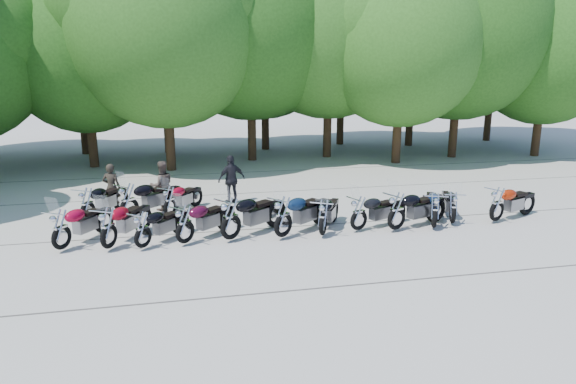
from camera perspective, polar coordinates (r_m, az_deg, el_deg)
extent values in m
plane|color=#9F9A90|center=(14.33, 1.24, -5.69)|extent=(90.00, 90.00, 0.00)
cylinder|color=#3A2614|center=(26.51, -20.98, 6.15)|extent=(0.44, 0.44, 3.31)
sphere|color=#286319|center=(26.33, -21.69, 14.06)|extent=(7.31, 7.31, 7.31)
cylinder|color=#3A2614|center=(24.56, -13.05, 6.90)|extent=(0.44, 0.44, 3.93)
sphere|color=#357721|center=(24.44, -13.63, 17.09)|extent=(8.70, 8.70, 8.70)
cylinder|color=#3A2614|center=(26.63, -4.06, 7.95)|extent=(0.44, 0.44, 4.13)
sphere|color=#286319|center=(26.55, -4.23, 17.82)|extent=(9.13, 9.13, 9.13)
cylinder|color=#3A2614|center=(27.59, 4.41, 8.11)|extent=(0.44, 0.44, 4.09)
sphere|color=#357721|center=(27.51, 4.59, 17.55)|extent=(9.04, 9.04, 9.04)
cylinder|color=#3A2614|center=(26.39, 12.05, 7.07)|extent=(0.44, 0.44, 3.62)
sphere|color=#357721|center=(26.24, 12.51, 15.79)|extent=(8.00, 8.00, 8.00)
cylinder|color=#3A2614|center=(28.87, 18.00, 7.63)|extent=(0.44, 0.44, 3.98)
sphere|color=#286319|center=(28.78, 18.67, 16.37)|extent=(8.79, 8.79, 8.79)
cylinder|color=#3A2614|center=(30.99, 26.00, 6.76)|extent=(0.44, 0.44, 3.41)
sphere|color=#286319|center=(30.84, 26.76, 13.71)|extent=(7.53, 7.53, 7.53)
cylinder|color=#3A2614|center=(30.72, -21.77, 7.23)|extent=(0.44, 0.44, 3.52)
sphere|color=#357721|center=(30.58, -22.45, 14.49)|extent=(7.78, 7.78, 7.78)
cylinder|color=#3A2614|center=(29.74, -13.26, 7.56)|extent=(0.44, 0.44, 3.42)
sphere|color=#286319|center=(29.59, -13.67, 14.86)|extent=(7.56, 7.56, 7.56)
cylinder|color=#3A2614|center=(30.17, -2.54, 8.13)|extent=(0.44, 0.44, 3.56)
sphere|color=#286319|center=(30.03, -2.63, 15.64)|extent=(7.88, 7.88, 7.88)
cylinder|color=#3A2614|center=(32.28, 5.85, 8.62)|extent=(0.44, 0.44, 3.76)
sphere|color=#286319|center=(32.17, 6.04, 16.02)|extent=(8.31, 8.31, 8.31)
cylinder|color=#3A2614|center=(32.46, 13.39, 8.23)|extent=(0.44, 0.44, 3.63)
sphere|color=#357721|center=(32.34, 13.80, 15.33)|extent=(8.02, 8.02, 8.02)
cylinder|color=#3A2614|center=(36.13, 21.45, 8.79)|extent=(0.44, 0.44, 4.37)
sphere|color=#286319|center=(36.10, 22.15, 16.45)|extent=(9.67, 9.67, 9.67)
imported|color=black|center=(18.16, -19.01, 0.46)|extent=(0.68, 0.53, 1.64)
imported|color=brown|center=(17.87, -13.82, 0.69)|extent=(0.96, 0.83, 1.69)
imported|color=black|center=(18.29, -6.30, 1.41)|extent=(1.11, 0.76, 1.75)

